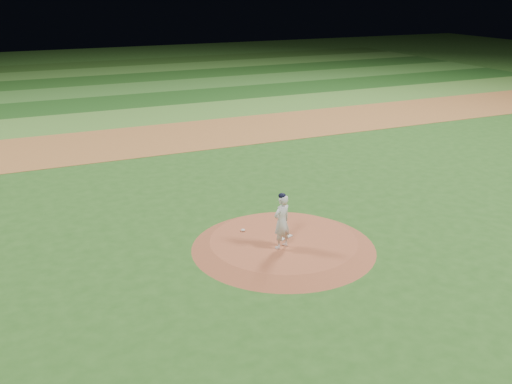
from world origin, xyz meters
name	(u,v)px	position (x,y,z in m)	size (l,w,h in m)	color
ground	(283,247)	(0.00, 0.00, 0.00)	(120.00, 120.00, 0.00)	#28561C
infield_dirt_band	(160,138)	(0.00, 14.00, 0.01)	(70.00, 6.00, 0.02)	#9F6331
outfield_stripe_0	(135,117)	(0.00, 19.50, 0.01)	(70.00, 5.00, 0.02)	#487D2D
outfield_stripe_1	(118,102)	(0.00, 24.50, 0.01)	(70.00, 5.00, 0.02)	#1C4917
outfield_stripe_2	(105,90)	(0.00, 29.50, 0.01)	(70.00, 5.00, 0.02)	#356C27
outfield_stripe_3	(94,80)	(0.00, 34.50, 0.01)	(70.00, 5.00, 0.02)	#1C4817
outfield_stripe_4	(84,72)	(0.00, 39.50, 0.01)	(70.00, 5.00, 0.02)	#396C27
outfield_stripe_5	(77,65)	(0.00, 44.50, 0.01)	(70.00, 5.00, 0.02)	#234A17
pitchers_mound	(283,244)	(0.00, 0.00, 0.12)	(5.50, 5.50, 0.25)	#A15032
pitching_rubber	(286,238)	(0.11, 0.08, 0.26)	(0.52, 0.13, 0.03)	silver
rosin_bag	(243,230)	(-0.86, 1.07, 0.29)	(0.13, 0.13, 0.07)	beige
pitcher_on_mound	(282,221)	(-0.29, -0.45, 1.07)	(0.69, 0.56, 1.68)	silver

